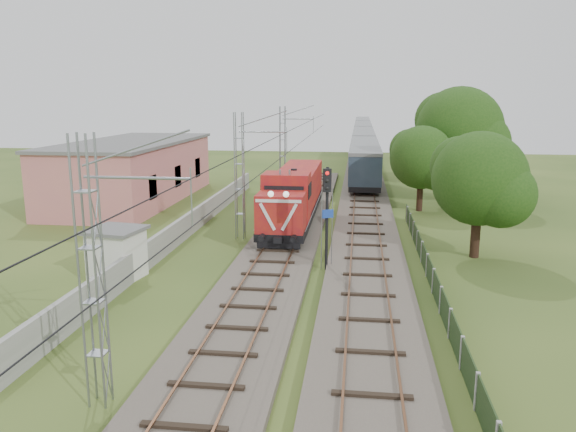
# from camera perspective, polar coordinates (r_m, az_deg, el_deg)

# --- Properties ---
(ground) EXTENTS (140.00, 140.00, 0.00)m
(ground) POSITION_cam_1_polar(r_m,az_deg,el_deg) (24.49, -3.77, -9.40)
(ground) COLOR #31491B
(ground) RESTS_ON ground
(track_main) EXTENTS (4.20, 70.00, 0.45)m
(track_main) POSITION_cam_1_polar(r_m,az_deg,el_deg) (30.96, -1.31, -4.38)
(track_main) COLOR #6B6054
(track_main) RESTS_ON ground
(track_side) EXTENTS (4.20, 80.00, 0.45)m
(track_side) POSITION_cam_1_polar(r_m,az_deg,el_deg) (43.26, 7.82, 0.27)
(track_side) COLOR #6B6054
(track_side) RESTS_ON ground
(catenary) EXTENTS (3.31, 70.00, 8.00)m
(catenary) POSITION_cam_1_polar(r_m,az_deg,el_deg) (35.48, -4.87, 4.09)
(catenary) COLOR gray
(catenary) RESTS_ON ground
(boundary_wall) EXTENTS (0.25, 40.00, 1.50)m
(boundary_wall) POSITION_cam_1_polar(r_m,az_deg,el_deg) (36.98, -10.17, -0.93)
(boundary_wall) COLOR #9E9E99
(boundary_wall) RESTS_ON ground
(station_building) EXTENTS (8.40, 20.40, 5.22)m
(station_building) POSITION_cam_1_polar(r_m,az_deg,el_deg) (50.66, -15.44, 4.48)
(station_building) COLOR #CD756E
(station_building) RESTS_ON ground
(fence) EXTENTS (0.12, 32.00, 1.20)m
(fence) POSITION_cam_1_polar(r_m,az_deg,el_deg) (26.94, 14.55, -6.39)
(fence) COLOR black
(fence) RESTS_ON ground
(locomotive) EXTENTS (2.88, 16.47, 4.18)m
(locomotive) POSITION_cam_1_polar(r_m,az_deg,el_deg) (39.53, 0.68, 2.20)
(locomotive) COLOR black
(locomotive) RESTS_ON ground
(coach_rake) EXTENTS (3.00, 89.41, 3.46)m
(coach_rake) POSITION_cam_1_polar(r_m,az_deg,el_deg) (93.89, 7.63, 8.03)
(coach_rake) COLOR black
(coach_rake) RESTS_ON ground
(signal_post) EXTENTS (0.57, 0.47, 5.44)m
(signal_post) POSITION_cam_1_polar(r_m,az_deg,el_deg) (28.75, 3.99, 1.59)
(signal_post) COLOR black
(signal_post) RESTS_ON ground
(relay_hut) EXTENTS (2.86, 2.86, 2.58)m
(relay_hut) POSITION_cam_1_polar(r_m,az_deg,el_deg) (29.21, -17.00, -3.65)
(relay_hut) COLOR silver
(relay_hut) RESTS_ON ground
(tree_a) EXTENTS (5.49, 5.23, 7.11)m
(tree_a) POSITION_cam_1_polar(r_m,az_deg,el_deg) (32.77, 18.99, 3.49)
(tree_a) COLOR #3A2217
(tree_a) RESTS_ON ground
(tree_b) EXTENTS (7.55, 7.19, 9.78)m
(tree_b) POSITION_cam_1_polar(r_m,az_deg,el_deg) (49.41, 17.11, 8.25)
(tree_b) COLOR #3A2217
(tree_b) RESTS_ON ground
(tree_c) EXTENTS (5.20, 4.95, 6.74)m
(tree_c) POSITION_cam_1_polar(r_m,az_deg,el_deg) (45.30, 13.50, 5.73)
(tree_c) COLOR #3A2217
(tree_c) RESTS_ON ground
(tree_d) EXTENTS (6.75, 6.42, 8.74)m
(tree_d) POSITION_cam_1_polar(r_m,az_deg,el_deg) (59.03, 16.70, 8.18)
(tree_d) COLOR #3A2217
(tree_d) RESTS_ON ground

